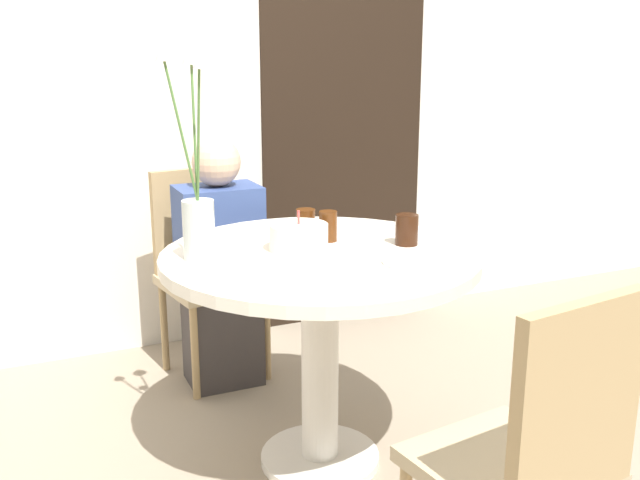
{
  "coord_description": "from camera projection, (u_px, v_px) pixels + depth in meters",
  "views": [
    {
      "loc": [
        -0.91,
        -2.05,
        1.4
      ],
      "look_at": [
        0.0,
        0.0,
        0.81
      ],
      "focal_mm": 40.0,
      "sensor_mm": 36.0,
      "label": 1
    }
  ],
  "objects": [
    {
      "name": "ground_plane",
      "position": [
        320.0,
        461.0,
        2.53
      ],
      "size": [
        16.0,
        16.0,
        0.0
      ],
      "primitive_type": "plane",
      "color": "gray"
    },
    {
      "name": "wall_back",
      "position": [
        207.0,
        76.0,
        3.36
      ],
      "size": [
        8.0,
        0.05,
        2.6
      ],
      "color": "silver",
      "rests_on": "ground_plane"
    },
    {
      "name": "doorway_panel",
      "position": [
        344.0,
        129.0,
        3.68
      ],
      "size": [
        0.9,
        0.01,
        2.05
      ],
      "color": "black",
      "rests_on": "ground_plane"
    },
    {
      "name": "dining_table",
      "position": [
        320.0,
        296.0,
        2.37
      ],
      "size": [
        1.05,
        1.05,
        0.77
      ],
      "color": "silver",
      "rests_on": "ground_plane"
    },
    {
      "name": "chair_left_flank",
      "position": [
        204.0,
        260.0,
        3.15
      ],
      "size": [
        0.46,
        0.46,
        0.91
      ],
      "rotation": [
        0.0,
        0.0,
        0.16
      ],
      "color": "tan",
      "rests_on": "ground_plane"
    },
    {
      "name": "chair_near_front",
      "position": [
        535.0,
        452.0,
        1.64
      ],
      "size": [
        0.45,
        0.45,
        0.91
      ],
      "rotation": [
        0.0,
        0.0,
        3.28
      ],
      "color": "tan",
      "rests_on": "ground_plane"
    },
    {
      "name": "birthday_cake",
      "position": [
        299.0,
        237.0,
        2.34
      ],
      "size": [
        0.19,
        0.19,
        0.13
      ],
      "color": "white",
      "rests_on": "dining_table"
    },
    {
      "name": "flower_vase",
      "position": [
        196.0,
        197.0,
        2.2
      ],
      "size": [
        0.15,
        0.2,
        0.66
      ],
      "color": "silver",
      "rests_on": "dining_table"
    },
    {
      "name": "side_plate",
      "position": [
        416.0,
        262.0,
        2.2
      ],
      "size": [
        0.21,
        0.21,
        0.01
      ],
      "color": "silver",
      "rests_on": "dining_table"
    },
    {
      "name": "drink_glass_0",
      "position": [
        306.0,
        223.0,
        2.51
      ],
      "size": [
        0.07,
        0.07,
        0.1
      ],
      "color": "#51280F",
      "rests_on": "dining_table"
    },
    {
      "name": "drink_glass_1",
      "position": [
        407.0,
        230.0,
        2.41
      ],
      "size": [
        0.08,
        0.08,
        0.1
      ],
      "color": "#33190C",
      "rests_on": "dining_table"
    },
    {
      "name": "drink_glass_2",
      "position": [
        328.0,
        226.0,
        2.46
      ],
      "size": [
        0.06,
        0.06,
        0.11
      ],
      "color": "#51280F",
      "rests_on": "dining_table"
    },
    {
      "name": "person_boy",
      "position": [
        220.0,
        272.0,
        3.02
      ],
      "size": [
        0.34,
        0.24,
        1.07
      ],
      "color": "#383333",
      "rests_on": "ground_plane"
    }
  ]
}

